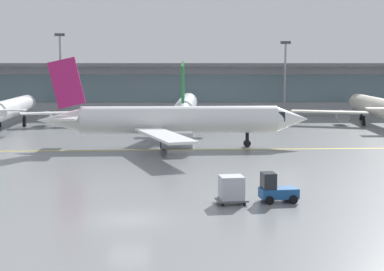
{
  "coord_description": "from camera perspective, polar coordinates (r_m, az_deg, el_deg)",
  "views": [
    {
      "loc": [
        3.9,
        -36.53,
        9.66
      ],
      "look_at": [
        3.72,
        18.59,
        3.0
      ],
      "focal_mm": 56.46,
      "sensor_mm": 36.0,
      "label": 1
    }
  ],
  "objects": [
    {
      "name": "gate_airplane_3",
      "position": [
        98.59,
        17.04,
        2.61
      ],
      "size": [
        26.45,
        28.39,
        9.42
      ],
      "rotation": [
        0.0,
        0.0,
        1.55
      ],
      "color": "silver",
      "rests_on": "ground_plane"
    },
    {
      "name": "gate_airplane_1",
      "position": [
        96.55,
        -16.33,
        2.52
      ],
      "size": [
        25.86,
        27.85,
        9.23
      ],
      "rotation": [
        0.0,
        0.0,
        1.63
      ],
      "color": "white",
      "rests_on": "ground_plane"
    },
    {
      "name": "taxiway_centreline_stripe",
      "position": [
        67.34,
        -1.04,
        -1.36
      ],
      "size": [
        109.86,
        6.29,
        0.01
      ],
      "primitive_type": "cube",
      "rotation": [
        0.0,
        0.0,
        0.05
      ],
      "color": "yellow",
      "rests_on": "ground_plane"
    },
    {
      "name": "baggage_tug",
      "position": [
        42.52,
        8.09,
        -5.08
      ],
      "size": [
        2.78,
        1.95,
        2.1
      ],
      "rotation": [
        0.0,
        0.0,
        0.15
      ],
      "color": "#194C8C",
      "rests_on": "ground_plane"
    },
    {
      "name": "cargo_dolly_lead",
      "position": [
        41.71,
        3.94,
        -5.03
      ],
      "size": [
        2.32,
        1.9,
        1.94
      ],
      "rotation": [
        0.0,
        0.0,
        0.15
      ],
      "color": "#595B60",
      "rests_on": "ground_plane"
    },
    {
      "name": "terminal_concourse",
      "position": [
        115.87,
        -1.74,
        4.54
      ],
      "size": [
        176.22,
        11.0,
        9.6
      ],
      "color": "#9EA3A8",
      "rests_on": "ground_plane"
    },
    {
      "name": "apron_light_mast_2",
      "position": [
        109.43,
        8.98,
        5.63
      ],
      "size": [
        1.8,
        0.36,
        13.47
      ],
      "color": "gray",
      "rests_on": "ground_plane"
    },
    {
      "name": "taxiing_regional_jet",
      "position": [
        68.94,
        -1.34,
        1.42
      ],
      "size": [
        31.18,
        28.97,
        10.33
      ],
      "rotation": [
        0.0,
        0.0,
        0.05
      ],
      "color": "white",
      "rests_on": "ground_plane"
    },
    {
      "name": "ground_plane",
      "position": [
        37.99,
        -5.76,
        -7.88
      ],
      "size": [
        400.0,
        400.0,
        0.0
      ],
      "primitive_type": "plane",
      "color": "gray"
    },
    {
      "name": "apron_light_mast_1",
      "position": [
        111.6,
        -12.11,
        5.95
      ],
      "size": [
        1.8,
        0.36,
        14.89
      ],
      "color": "gray",
      "rests_on": "ground_plane"
    },
    {
      "name": "gate_airplane_2",
      "position": [
        92.97,
        -0.35,
        2.75
      ],
      "size": [
        27.65,
        29.69,
        9.85
      ],
      "rotation": [
        0.0,
        0.0,
        1.54
      ],
      "color": "silver",
      "rests_on": "ground_plane"
    }
  ]
}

